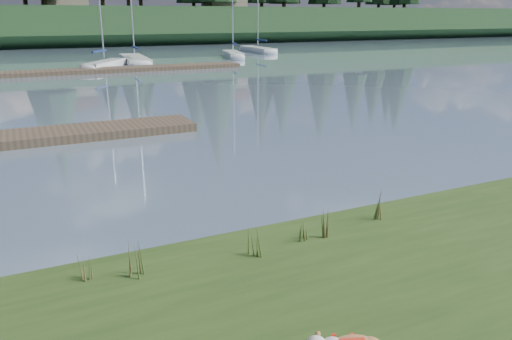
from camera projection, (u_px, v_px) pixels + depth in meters
ground at (43, 75)px, 35.72m from camera, size 200.00×200.00×0.00m
ridge at (22, 27)px, 72.00m from camera, size 200.00×20.00×5.00m
dock_far at (72, 72)px, 36.50m from camera, size 26.00×2.20×0.30m
sailboat_bg_2 at (108, 63)px, 40.76m from camera, size 4.83×6.36×10.28m
sailboat_bg_3 at (134, 59)px, 45.30m from camera, size 2.56×9.30×13.35m
sailboat_bg_4 at (232, 54)px, 50.89m from camera, size 3.09×7.10×10.41m
sailboat_bg_5 at (255, 49)px, 58.07m from camera, size 1.81×8.07×11.47m
weed_0 at (137, 262)px, 7.45m from camera, size 0.17×0.14×0.58m
weed_1 at (251, 243)px, 8.11m from camera, size 0.17×0.14×0.55m
weed_2 at (322, 223)px, 8.75m from camera, size 0.17×0.14×0.67m
weed_3 at (87, 266)px, 7.43m from camera, size 0.17×0.14×0.46m
weed_4 at (303, 231)px, 8.72m from camera, size 0.17×0.14×0.38m
weed_5 at (377, 206)px, 9.56m from camera, size 0.17×0.14×0.66m
mud_lip at (159, 264)px, 8.50m from camera, size 60.00×0.50×0.14m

